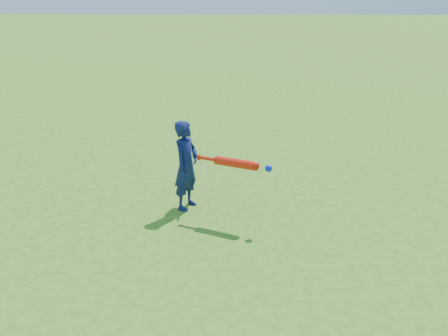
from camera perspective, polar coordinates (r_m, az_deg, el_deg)
name	(u,v)px	position (r m, az deg, el deg)	size (l,w,h in m)	color
ground	(191,224)	(5.77, -3.81, -6.41)	(80.00, 80.00, 0.00)	#396F1A
child	(186,165)	(5.97, -4.34, 0.29)	(0.40, 0.26, 1.09)	#101A4D
bat_swing	(238,164)	(5.58, 1.66, 0.51)	(0.85, 0.42, 0.10)	red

